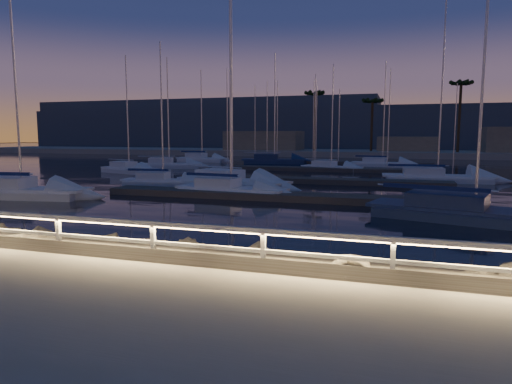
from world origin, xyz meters
TOP-DOWN VIEW (x-y plane):
  - ground at (0.00, 0.00)m, footprint 400.00×400.00m
  - harbor_water at (0.00, 31.22)m, footprint 400.00×440.00m
  - guard_rail at (-0.07, -0.00)m, footprint 44.11×0.12m
  - riprap at (2.33, 1.42)m, footprint 36.03×2.94m
  - floating_docks at (0.00, 32.50)m, footprint 22.00×36.00m
  - far_shore at (-0.12, 74.05)m, footprint 160.00×14.00m
  - palm_left at (-8.00, 72.00)m, footprint 3.00×3.00m
  - palm_center at (2.00, 73.00)m, footprint 3.00×3.00m
  - palm_right at (16.00, 72.00)m, footprint 3.00×3.00m
  - distant_hills at (-22.13, 133.69)m, footprint 230.00×37.50m
  - sailboat_a at (-10.18, 20.33)m, footprint 6.45×2.66m
  - sailboat_b at (-15.42, 11.96)m, footprint 8.68×3.81m
  - sailboat_c at (-5.00, 21.28)m, footprint 9.35×5.11m
  - sailboat_d at (10.11, 12.07)m, footprint 9.66×5.13m
  - sailboat_e at (-19.30, 29.83)m, footprint 7.11×3.92m
  - sailboat_f at (-3.40, 16.86)m, footprint 7.48×3.02m
  - sailboat_i at (-18.59, 36.77)m, footprint 7.61×4.59m
  - sailboat_j at (-0.21, 39.07)m, footprint 6.87×4.03m
  - sailboat_k at (4.78, 47.44)m, footprint 7.66×3.25m
  - sailboat_l at (9.79, 30.03)m, footprint 8.93×3.21m
  - sailboat_m at (-20.21, 49.57)m, footprint 7.78×2.99m
  - sailboat_n at (-9.29, 48.72)m, footprint 8.87×4.00m

SIDE VIEW (x-z plane):
  - harbor_water at x=0.00m, z-range -1.27..-0.67m
  - floating_docks at x=0.00m, z-range -0.60..-0.20m
  - sailboat_j at x=-0.21m, z-range -5.86..5.46m
  - riprap at x=2.33m, z-range -0.89..0.48m
  - sailboat_a at x=-10.18m, z-range -5.56..5.17m
  - sailboat_k at x=4.78m, z-range -6.50..6.11m
  - sailboat_f at x=-3.40m, z-range -6.38..6.02m
  - sailboat_e at x=-19.30m, z-range -6.04..5.70m
  - sailboat_l at x=9.79m, z-range -7.58..7.24m
  - sailboat_d at x=10.11m, z-range -8.02..7.72m
  - sailboat_i at x=-18.59m, z-range -6.47..6.17m
  - sailboat_m at x=-20.21m, z-range -6.64..6.36m
  - sailboat_c at x=-5.00m, z-range -7.79..7.51m
  - sailboat_b at x=-15.42m, z-range -7.29..7.02m
  - sailboat_n at x=-9.29m, z-range -7.44..7.18m
  - ground at x=0.00m, z-range 0.00..0.00m
  - far_shore at x=-0.12m, z-range -2.31..2.89m
  - guard_rail at x=-0.07m, z-range 0.24..1.30m
  - distant_hills at x=-22.13m, z-range -4.26..13.74m
  - palm_center at x=2.00m, z-range 3.93..13.63m
  - palm_left at x=-8.00m, z-range 4.54..15.74m
  - palm_right at x=16.00m, z-range 4.93..17.13m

